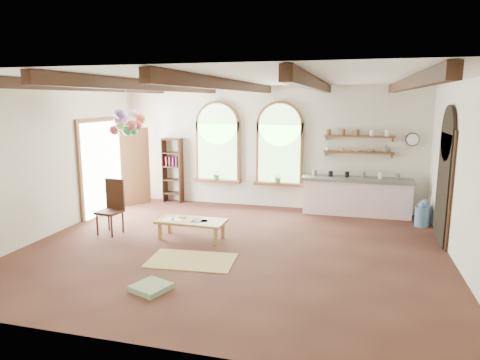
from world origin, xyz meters
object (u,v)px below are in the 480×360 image
(coffee_table, at_px, (191,222))
(side_chair, at_px, (111,218))
(kitchen_counter, at_px, (356,196))
(balloon_cluster, at_px, (127,123))

(coffee_table, distance_m, side_chair, 1.81)
(coffee_table, height_order, side_chair, side_chair)
(kitchen_counter, bearing_deg, side_chair, -149.74)
(kitchen_counter, xyz_separation_m, balloon_cluster, (-5.05, -2.18, 1.86))
(side_chair, bearing_deg, balloon_cluster, 86.61)
(coffee_table, xyz_separation_m, side_chair, (-1.81, -0.11, -0.02))
(kitchen_counter, bearing_deg, balloon_cluster, -156.64)
(kitchen_counter, relative_size, balloon_cluster, 2.36)
(coffee_table, distance_m, balloon_cluster, 2.73)
(kitchen_counter, bearing_deg, coffee_table, -138.94)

